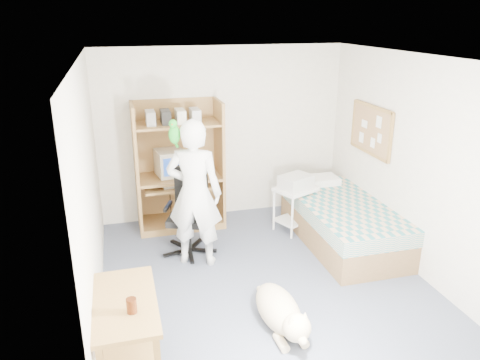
{
  "coord_description": "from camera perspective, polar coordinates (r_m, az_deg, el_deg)",
  "views": [
    {
      "loc": [
        -1.49,
        -4.51,
        2.91
      ],
      "look_at": [
        -0.14,
        0.52,
        1.05
      ],
      "focal_mm": 35.0,
      "sensor_mm": 36.0,
      "label": 1
    }
  ],
  "objects": [
    {
      "name": "ceiling",
      "position": [
        4.77,
        3.3,
        14.69
      ],
      "size": [
        3.6,
        4.0,
        0.02
      ],
      "primitive_type": "cube",
      "color": "white",
      "rests_on": "wall_back"
    },
    {
      "name": "bed",
      "position": [
        6.4,
        12.33,
        -5.03
      ],
      "size": [
        1.02,
        2.02,
        0.66
      ],
      "color": "brown",
      "rests_on": "floor"
    },
    {
      "name": "wall_right",
      "position": [
        5.82,
        20.13,
        1.86
      ],
      "size": [
        0.02,
        4.0,
        2.5
      ],
      "primitive_type": "cube",
      "color": "silver",
      "rests_on": "floor"
    },
    {
      "name": "wall_back",
      "position": [
        6.88,
        -2.13,
        5.67
      ],
      "size": [
        3.6,
        0.02,
        2.5
      ],
      "primitive_type": "cube",
      "color": "silver",
      "rests_on": "floor"
    },
    {
      "name": "person",
      "position": [
        5.55,
        -5.58,
        -1.67
      ],
      "size": [
        0.77,
        0.64,
        1.8
      ],
      "primitive_type": "imported",
      "rotation": [
        0.0,
        0.0,
        2.77
      ],
      "color": "white",
      "rests_on": "floor"
    },
    {
      "name": "parrot",
      "position": [
        5.31,
        -8.03,
        5.72
      ],
      "size": [
        0.13,
        0.23,
        0.36
      ],
      "rotation": [
        0.0,
        0.0,
        -0.38
      ],
      "color": "#158012",
      "rests_on": "person"
    },
    {
      "name": "office_chair",
      "position": [
        6.02,
        -6.18,
        -5.23
      ],
      "size": [
        0.62,
        0.63,
        1.08
      ],
      "rotation": [
        0.0,
        0.0,
        -0.38
      ],
      "color": "black",
      "rests_on": "floor"
    },
    {
      "name": "computer_hutch",
      "position": [
        6.63,
        -7.47,
        1.12
      ],
      "size": [
        1.2,
        0.63,
        1.8
      ],
      "color": "brown",
      "rests_on": "floor"
    },
    {
      "name": "pencil_cup",
      "position": [
        6.61,
        -4.05,
        1.16
      ],
      "size": [
        0.08,
        0.08,
        0.12
      ],
      "primitive_type": "cylinder",
      "color": "gold",
      "rests_on": "computer_hutch"
    },
    {
      "name": "keyboard",
      "position": [
        6.53,
        -7.48,
        -0.58
      ],
      "size": [
        0.46,
        0.21,
        0.03
      ],
      "primitive_type": "cube",
      "rotation": [
        0.0,
        0.0,
        0.11
      ],
      "color": "beige",
      "rests_on": "computer_hutch"
    },
    {
      "name": "corkboard",
      "position": [
        6.48,
        15.68,
        5.9
      ],
      "size": [
        0.04,
        0.94,
        0.66
      ],
      "color": "olive",
      "rests_on": "wall_right"
    },
    {
      "name": "floor",
      "position": [
        5.57,
        2.79,
        -11.87
      ],
      "size": [
        4.0,
        4.0,
        0.0
      ],
      "primitive_type": "plane",
      "color": "#4B5366",
      "rests_on": "ground"
    },
    {
      "name": "wall_left",
      "position": [
        4.82,
        -17.81,
        -1.49
      ],
      "size": [
        0.02,
        4.0,
        2.5
      ],
      "primitive_type": "cube",
      "color": "silver",
      "rests_on": "floor"
    },
    {
      "name": "printer_cart",
      "position": [
        6.59,
        6.72,
        -2.69
      ],
      "size": [
        0.65,
        0.6,
        0.63
      ],
      "rotation": [
        0.0,
        0.0,
        0.42
      ],
      "color": "white",
      "rests_on": "floor"
    },
    {
      "name": "printer",
      "position": [
        6.49,
        6.83,
        -0.21
      ],
      "size": [
        0.51,
        0.46,
        0.18
      ],
      "primitive_type": "cube",
      "rotation": [
        0.0,
        0.0,
        0.42
      ],
      "color": "beige",
      "rests_on": "printer_cart"
    },
    {
      "name": "dog",
      "position": [
        4.72,
        4.98,
        -15.65
      ],
      "size": [
        0.41,
        1.15,
        0.43
      ],
      "rotation": [
        0.0,
        0.0,
        0.05
      ],
      "color": "beige",
      "rests_on": "floor"
    },
    {
      "name": "side_desk",
      "position": [
        4.1,
        -13.57,
        -17.1
      ],
      "size": [
        0.5,
        1.0,
        0.75
      ],
      "color": "olive",
      "rests_on": "floor"
    },
    {
      "name": "drink_glass",
      "position": [
        3.78,
        -13.08,
        -14.69
      ],
      "size": [
        0.08,
        0.08,
        0.12
      ],
      "primitive_type": "cylinder",
      "color": "#3B1909",
      "rests_on": "side_desk"
    },
    {
      "name": "crt_monitor",
      "position": [
        6.59,
        -8.49,
        2.11
      ],
      "size": [
        0.44,
        0.45,
        0.36
      ],
      "rotation": [
        0.0,
        0.0,
        0.16
      ],
      "color": "beige",
      "rests_on": "computer_hutch"
    }
  ]
}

